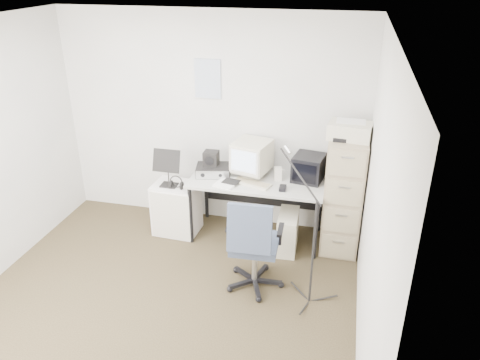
% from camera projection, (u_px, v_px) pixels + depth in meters
% --- Properties ---
extents(floor, '(3.60, 3.60, 0.01)m').
position_uv_depth(floor, '(160.00, 308.00, 4.38)').
color(floor, '#302619').
rests_on(floor, ground).
extents(ceiling, '(3.60, 3.60, 0.01)m').
position_uv_depth(ceiling, '(134.00, 31.00, 3.31)').
color(ceiling, white).
rests_on(ceiling, ground).
extents(wall_back, '(3.60, 0.02, 2.50)m').
position_uv_depth(wall_back, '(211.00, 122.00, 5.43)').
color(wall_back, silver).
rests_on(wall_back, ground).
extents(wall_right, '(0.02, 3.60, 2.50)m').
position_uv_depth(wall_right, '(374.00, 213.00, 3.47)').
color(wall_right, silver).
rests_on(wall_right, ground).
extents(wall_calendar, '(0.30, 0.02, 0.44)m').
position_uv_depth(wall_calendar, '(208.00, 79.00, 5.21)').
color(wall_calendar, white).
rests_on(wall_calendar, wall_back).
extents(filing_cabinet, '(0.40, 0.60, 1.30)m').
position_uv_depth(filing_cabinet, '(343.00, 194.00, 5.07)').
color(filing_cabinet, tan).
rests_on(filing_cabinet, floor).
extents(printer, '(0.46, 0.35, 0.17)m').
position_uv_depth(printer, '(350.00, 131.00, 4.74)').
color(printer, beige).
rests_on(printer, filing_cabinet).
extents(desk, '(1.50, 0.70, 0.73)m').
position_uv_depth(desk, '(257.00, 209.00, 5.37)').
color(desk, beige).
rests_on(desk, floor).
extents(crt_monitor, '(0.45, 0.47, 0.41)m').
position_uv_depth(crt_monitor, '(252.00, 159.00, 5.22)').
color(crt_monitor, beige).
rests_on(crt_monitor, desk).
extents(crt_tv, '(0.37, 0.38, 0.29)m').
position_uv_depth(crt_tv, '(309.00, 168.00, 5.16)').
color(crt_tv, black).
rests_on(crt_tv, desk).
extents(desk_speaker, '(0.10, 0.10, 0.15)m').
position_uv_depth(desk_speaker, '(278.00, 174.00, 5.18)').
color(desk_speaker, beige).
rests_on(desk_speaker, desk).
extents(keyboard, '(0.45, 0.27, 0.02)m').
position_uv_depth(keyboard, '(252.00, 183.00, 5.10)').
color(keyboard, beige).
rests_on(keyboard, desk).
extents(mouse, '(0.08, 0.13, 0.04)m').
position_uv_depth(mouse, '(283.00, 188.00, 4.99)').
color(mouse, black).
rests_on(mouse, desk).
extents(radio_receiver, '(0.43, 0.35, 0.11)m').
position_uv_depth(radio_receiver, '(214.00, 170.00, 5.32)').
color(radio_receiver, black).
rests_on(radio_receiver, desk).
extents(radio_speaker, '(0.16, 0.15, 0.16)m').
position_uv_depth(radio_speaker, '(211.00, 158.00, 5.29)').
color(radio_speaker, black).
rests_on(radio_speaker, radio_receiver).
extents(papers, '(0.28, 0.34, 0.02)m').
position_uv_depth(papers, '(228.00, 182.00, 5.13)').
color(papers, white).
rests_on(papers, desk).
extents(pc_tower, '(0.23, 0.47, 0.43)m').
position_uv_depth(pc_tower, '(288.00, 232.00, 5.19)').
color(pc_tower, beige).
rests_on(pc_tower, floor).
extents(office_chair, '(0.60, 0.60, 1.00)m').
position_uv_depth(office_chair, '(255.00, 242.00, 4.48)').
color(office_chair, '#4B5971').
rests_on(office_chair, floor).
extents(side_cart, '(0.52, 0.42, 0.62)m').
position_uv_depth(side_cart, '(177.00, 208.00, 5.50)').
color(side_cart, white).
rests_on(side_cart, floor).
extents(music_stand, '(0.35, 0.27, 0.46)m').
position_uv_depth(music_stand, '(168.00, 167.00, 5.24)').
color(music_stand, black).
rests_on(music_stand, side_cart).
extents(headphones, '(0.17, 0.17, 0.03)m').
position_uv_depth(headphones, '(176.00, 184.00, 5.25)').
color(headphones, black).
rests_on(headphones, side_cart).
extents(mic_stand, '(0.03, 0.03, 1.41)m').
position_uv_depth(mic_stand, '(314.00, 238.00, 4.17)').
color(mic_stand, black).
rests_on(mic_stand, floor).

